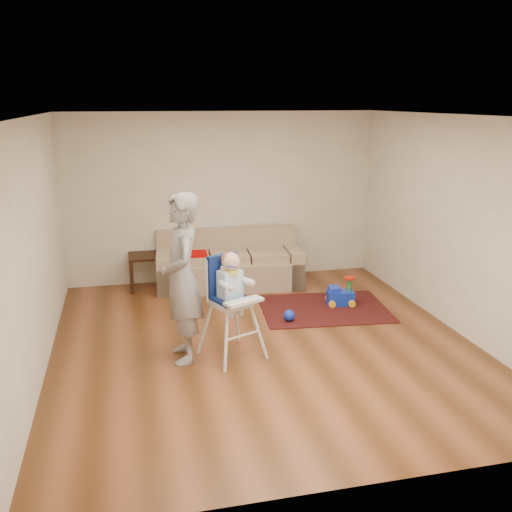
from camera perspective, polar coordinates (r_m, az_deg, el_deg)
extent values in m
plane|color=#502C13|center=(7.03, 0.75, -8.73)|extent=(5.50, 5.50, 0.00)
cube|color=beige|center=(9.24, -3.34, 5.87)|extent=(5.00, 0.04, 2.70)
cube|color=beige|center=(6.48, -21.20, 0.73)|extent=(0.04, 5.50, 2.70)
cube|color=beige|center=(7.58, 19.48, 2.91)|extent=(0.04, 5.50, 2.70)
cube|color=white|center=(6.42, 0.84, 13.84)|extent=(5.00, 5.50, 0.04)
cube|color=#B50301|center=(8.83, -6.59, 0.20)|extent=(0.54, 0.37, 0.04)
cube|color=black|center=(8.18, 6.81, -5.23)|extent=(1.88, 1.49, 0.01)
sphere|color=#1430C8|center=(7.65, 3.33, -5.96)|extent=(0.15, 0.15, 0.15)
cylinder|color=#1430C8|center=(6.20, -2.95, -1.07)|extent=(0.06, 0.12, 0.01)
imported|color=gray|center=(6.36, -7.42, -2.26)|extent=(0.48, 0.71, 1.92)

